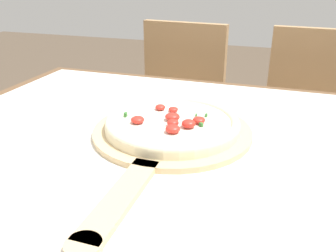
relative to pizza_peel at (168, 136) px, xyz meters
The scene contains 6 objects.
dining_table 0.13m from the pizza_peel, 46.01° to the right, with size 1.25×1.01×0.75m.
towel_cloth 0.06m from the pizza_peel, 46.01° to the right, with size 1.17×0.93×0.00m.
pizza_peel is the anchor object (origin of this frame).
pizza 0.03m from the pizza_peel, 89.79° to the left, with size 0.29×0.29×0.04m.
chair_left 0.85m from the pizza_peel, 105.88° to the left, with size 0.44×0.44×0.88m.
chair_right 0.89m from the pizza_peel, 66.40° to the left, with size 0.43×0.43×0.88m.
Camera 1 is at (0.17, -0.60, 1.09)m, focal length 38.00 mm.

